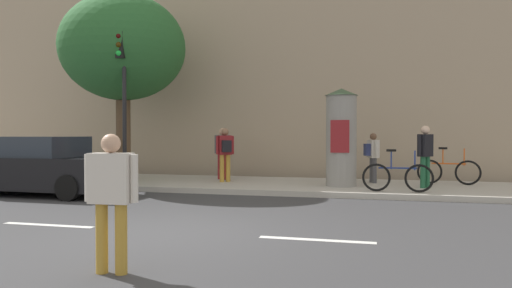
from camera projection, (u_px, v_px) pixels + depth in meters
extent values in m
plane|color=#38383A|center=(172.00, 232.00, 8.15)|extent=(80.00, 80.00, 0.00)
cube|color=#B2ADA3|center=(269.00, 185.00, 14.91)|extent=(36.00, 4.00, 0.15)
cube|color=silver|center=(48.00, 225.00, 8.76)|extent=(1.80, 0.16, 0.01)
cube|color=silver|center=(317.00, 240.00, 7.53)|extent=(1.80, 0.16, 0.01)
cube|color=tan|center=(298.00, 36.00, 19.63)|extent=(36.00, 5.00, 11.07)
cylinder|color=black|center=(125.00, 122.00, 14.28)|extent=(0.12, 0.12, 3.65)
cube|color=black|center=(121.00, 45.00, 14.06)|extent=(0.24, 0.24, 0.75)
sphere|color=#390605|center=(118.00, 36.00, 13.93)|extent=(0.16, 0.16, 0.16)
sphere|color=#3C2906|center=(119.00, 45.00, 13.94)|extent=(0.16, 0.16, 0.16)
sphere|color=green|center=(119.00, 53.00, 13.94)|extent=(0.16, 0.16, 0.16)
cylinder|color=gray|center=(341.00, 141.00, 13.94)|extent=(0.86, 0.86, 2.57)
cone|color=#334C33|center=(341.00, 92.00, 13.91)|extent=(0.94, 0.94, 0.20)
cube|color=maroon|center=(340.00, 136.00, 13.51)|extent=(0.51, 0.02, 0.90)
cylinder|color=brown|center=(123.00, 140.00, 15.91)|extent=(0.46, 0.46, 2.57)
ellipsoid|color=#28602D|center=(123.00, 47.00, 15.85)|extent=(4.02, 4.02, 3.42)
cylinder|color=#B78C33|center=(102.00, 238.00, 5.74)|extent=(0.14, 0.14, 0.82)
cylinder|color=#B78C33|center=(121.00, 239.00, 5.69)|extent=(0.14, 0.14, 0.82)
cube|color=silver|center=(111.00, 178.00, 5.70)|extent=(0.50, 0.27, 0.58)
cylinder|color=silver|center=(88.00, 178.00, 5.76)|extent=(0.09, 0.09, 0.55)
cylinder|color=silver|center=(134.00, 179.00, 5.65)|extent=(0.09, 0.09, 0.55)
sphere|color=tan|center=(111.00, 143.00, 5.69)|extent=(0.22, 0.22, 0.22)
cylinder|color=#B78C33|center=(222.00, 168.00, 15.10)|extent=(0.14, 0.14, 0.84)
cylinder|color=#B78C33|center=(228.00, 168.00, 15.17)|extent=(0.14, 0.14, 0.84)
cube|color=maroon|center=(225.00, 145.00, 15.12)|extent=(0.46, 0.42, 0.59)
cylinder|color=maroon|center=(217.00, 145.00, 15.04)|extent=(0.09, 0.09, 0.56)
cylinder|color=maroon|center=(232.00, 145.00, 15.20)|extent=(0.09, 0.09, 0.56)
sphere|color=#8C664C|center=(225.00, 132.00, 15.11)|extent=(0.23, 0.23, 0.23)
cube|color=black|center=(227.00, 146.00, 14.95)|extent=(0.32, 0.29, 0.36)
cylinder|color=#1E5938|center=(423.00, 172.00, 13.39)|extent=(0.14, 0.14, 0.86)
cylinder|color=#1E5938|center=(427.00, 172.00, 13.51)|extent=(0.14, 0.14, 0.86)
cube|color=black|center=(425.00, 145.00, 13.44)|extent=(0.44, 0.46, 0.61)
cylinder|color=black|center=(420.00, 145.00, 13.29)|extent=(0.09, 0.09, 0.58)
cylinder|color=black|center=(431.00, 145.00, 13.58)|extent=(0.09, 0.09, 0.58)
sphere|color=beige|center=(425.00, 130.00, 13.43)|extent=(0.23, 0.23, 0.23)
cylinder|color=#4C4C51|center=(374.00, 171.00, 14.75)|extent=(0.14, 0.14, 0.76)
cylinder|color=#4C4C51|center=(372.00, 170.00, 14.98)|extent=(0.14, 0.14, 0.76)
cube|color=silver|center=(373.00, 149.00, 14.85)|extent=(0.39, 0.52, 0.54)
cylinder|color=silver|center=(376.00, 149.00, 14.57)|extent=(0.09, 0.09, 0.51)
cylinder|color=silver|center=(370.00, 149.00, 15.13)|extent=(0.09, 0.09, 0.51)
sphere|color=brown|center=(373.00, 136.00, 14.84)|extent=(0.21, 0.21, 0.21)
cube|color=navy|center=(367.00, 150.00, 14.84)|extent=(0.25, 0.32, 0.36)
cylinder|color=maroon|center=(226.00, 167.00, 15.91)|extent=(0.14, 0.14, 0.84)
cylinder|color=maroon|center=(220.00, 166.00, 16.05)|extent=(0.14, 0.14, 0.84)
cube|color=#4C4C51|center=(223.00, 144.00, 15.97)|extent=(0.53, 0.39, 0.60)
cylinder|color=#4C4C51|center=(229.00, 144.00, 15.80)|extent=(0.09, 0.09, 0.57)
cylinder|color=#4C4C51|center=(216.00, 144.00, 16.13)|extent=(0.09, 0.09, 0.57)
sphere|color=tan|center=(223.00, 132.00, 15.96)|extent=(0.23, 0.23, 0.23)
torus|color=black|center=(376.00, 177.00, 12.64)|extent=(0.72, 0.07, 0.72)
torus|color=black|center=(419.00, 178.00, 12.39)|extent=(0.72, 0.07, 0.72)
cylinder|color=navy|center=(398.00, 168.00, 12.51)|extent=(0.95, 0.05, 0.04)
cylinder|color=navy|center=(391.00, 160.00, 12.54)|extent=(0.04, 0.04, 0.45)
cylinder|color=navy|center=(415.00, 160.00, 12.40)|extent=(0.04, 0.04, 0.50)
cube|color=black|center=(391.00, 150.00, 12.54)|extent=(0.24, 0.10, 0.06)
torus|color=black|center=(430.00, 172.00, 14.60)|extent=(0.72, 0.17, 0.72)
torus|color=black|center=(468.00, 173.00, 14.18)|extent=(0.72, 0.17, 0.72)
cylinder|color=#D85919|center=(449.00, 164.00, 14.39)|extent=(0.94, 0.19, 0.04)
cylinder|color=#D85919|center=(443.00, 157.00, 14.45)|extent=(0.04, 0.04, 0.45)
cylinder|color=#D85919|center=(464.00, 157.00, 14.21)|extent=(0.04, 0.04, 0.50)
cube|color=black|center=(443.00, 148.00, 14.44)|extent=(0.25, 0.14, 0.06)
cylinder|color=black|center=(22.00, 179.00, 14.25)|extent=(0.65, 0.24, 0.64)
cube|color=black|center=(42.00, 172.00, 13.17)|extent=(4.26, 1.95, 0.84)
cube|color=#262D38|center=(36.00, 147.00, 13.22)|extent=(2.40, 1.72, 0.54)
cylinder|color=black|center=(21.00, 178.00, 14.43)|extent=(0.65, 0.24, 0.64)
cylinder|color=black|center=(68.00, 188.00, 11.93)|extent=(0.65, 0.24, 0.64)
cylinder|color=black|center=(109.00, 181.00, 13.61)|extent=(0.65, 0.24, 0.64)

